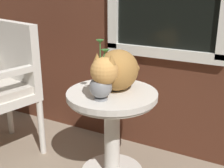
# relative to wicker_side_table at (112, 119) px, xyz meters

# --- Properties ---
(wicker_side_table) EXTENTS (0.54, 0.54, 0.58)m
(wicker_side_table) POSITION_rel_wicker_side_table_xyz_m (0.00, 0.00, 0.00)
(wicker_side_table) COLOR silver
(wicker_side_table) RESTS_ON ground_plane
(wicker_chair) EXTENTS (0.59, 0.58, 0.94)m
(wicker_chair) POSITION_rel_wicker_side_table_xyz_m (-0.82, -0.10, 0.13)
(wicker_chair) COLOR silver
(wicker_chair) RESTS_ON ground_plane
(cat) EXTENTS (0.26, 0.58, 0.26)m
(cat) POSITION_rel_wicker_side_table_xyz_m (0.01, 0.03, 0.30)
(cat) COLOR #AD7A3D
(cat) RESTS_ON wicker_side_table
(pewter_vase_with_ivy) EXTENTS (0.12, 0.12, 0.33)m
(pewter_vase_with_ivy) POSITION_rel_wicker_side_table_xyz_m (0.00, -0.13, 0.27)
(pewter_vase_with_ivy) COLOR gray
(pewter_vase_with_ivy) RESTS_ON wicker_side_table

